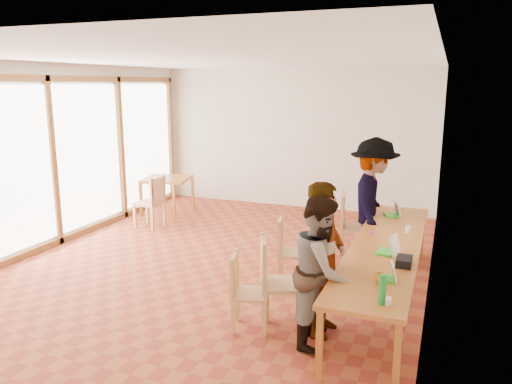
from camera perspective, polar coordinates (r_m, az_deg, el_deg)
ground at (r=7.58m, az=-4.60°, el=-8.37°), size 8.00×8.00×0.00m
wall_back at (r=10.89m, az=4.44°, el=6.10°), size 6.00×0.10×3.00m
wall_right at (r=6.48m, az=19.82°, el=1.18°), size 0.10×8.00×3.00m
window_wall at (r=8.88m, az=-22.32°, el=3.81°), size 0.10×8.00×3.00m
ceiling at (r=7.10m, az=-5.04°, el=15.09°), size 6.00×8.00×0.04m
communal_table at (r=6.33m, az=14.65°, el=-6.20°), size 0.80×4.00×0.75m
side_table at (r=10.55m, az=-10.16°, el=1.18°), size 0.90×0.90×0.75m
chair_near at (r=5.55m, az=-1.57°, el=-10.42°), size 0.49×0.49×0.46m
chair_mid at (r=5.58m, az=1.93°, el=-9.23°), size 0.62×0.62×0.54m
chair_far at (r=6.76m, az=3.55°, el=-5.95°), size 0.51×0.51×0.48m
chair_empty at (r=7.90m, az=10.61°, el=-3.04°), size 0.53×0.53×0.53m
chair_spare at (r=9.51m, az=-11.63°, el=-0.52°), size 0.47×0.47×0.52m
person_near at (r=5.40m, az=7.87°, el=-7.62°), size 0.43×0.63×1.68m
person_mid at (r=5.23m, az=7.45°, el=-8.90°), size 0.68×0.83×1.57m
person_far at (r=7.62m, az=13.23°, el=-1.06°), size 0.81×1.28×1.90m
laptop_near at (r=5.21m, az=15.04°, el=-9.18°), size 0.22×0.24×0.18m
laptop_mid at (r=5.97m, az=15.10°, el=-6.27°), size 0.27×0.30×0.22m
laptop_far at (r=7.65m, az=15.53°, el=-2.24°), size 0.28×0.30×0.21m
yellow_mug at (r=5.12m, az=14.10°, el=-9.52°), size 0.15×0.15×0.09m
green_bottle at (r=4.62m, az=14.26°, el=-10.76°), size 0.07×0.07×0.28m
clear_glass at (r=6.86m, az=17.00°, el=-4.09°), size 0.07×0.07×0.09m
condiment_cup at (r=4.68m, az=14.76°, el=-11.93°), size 0.08×0.08×0.06m
pink_phone at (r=6.71m, az=12.91°, el=-4.56°), size 0.05×0.10×0.01m
black_pouch at (r=5.65m, az=16.57°, el=-7.62°), size 0.16×0.26×0.09m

